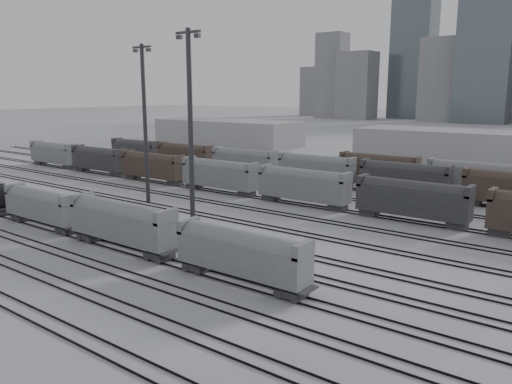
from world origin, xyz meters
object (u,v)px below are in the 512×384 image
Objects in this scene: hopper_car_a at (42,204)px; hopper_car_b at (122,221)px; light_mast_c at (190,126)px; hopper_car_c at (241,252)px.

hopper_car_a is 16.06m from hopper_car_b.
hopper_car_b is (16.06, -0.00, 0.32)m from hopper_car_a.
hopper_car_a is at bearing 180.00° from hopper_car_b.
hopper_car_c is at bearing -33.63° from light_mast_c.
hopper_car_c is (16.75, 0.00, -0.25)m from hopper_car_b.
hopper_car_b is 1.08× the size of hopper_car_c.
hopper_car_b is 14.82m from light_mast_c.
light_mast_c is (0.05, 11.11, 9.81)m from hopper_car_b.
hopper_car_a is 32.81m from hopper_car_c.
hopper_car_a is at bearing -145.42° from light_mast_c.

